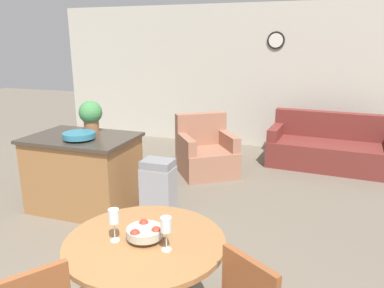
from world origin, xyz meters
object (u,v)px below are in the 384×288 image
Objects in this scene: fruit_bowl at (145,232)px; kitchen_island at (84,172)px; teal_bowl at (79,135)px; potted_plant at (91,115)px; trash_bin at (159,192)px; armchair at (206,154)px; dining_table at (146,263)px; couch at (331,149)px; wine_glass_left at (114,217)px; wine_glass_right at (166,226)px.

kitchen_island is at bearing 134.63° from fruit_bowl.
potted_plant is at bearing 102.07° from teal_bowl.
fruit_bowl is at bearing -45.37° from kitchen_island.
trash_bin is 0.67× the size of armchair.
dining_table is 2.71× the size of potted_plant.
dining_table is at bearing -45.38° from kitchen_island.
dining_table is 4.56m from couch.
wine_glass_left is at bearing -118.64° from armchair.
fruit_bowl is 0.32× the size of trash_bin.
kitchen_island is 1.67× the size of trash_bin.
wine_glass_left and wine_glass_right have the same top height.
trash_bin is 0.37× the size of couch.
wine_glass_left is 0.18× the size of kitchen_island.
couch is 1.79× the size of armchair.
trash_bin is at bearing 115.77° from wine_glass_right.
armchair is at bearing 100.18° from dining_table.
teal_bowl reaches higher than trash_bin.
potted_plant is at bearing -135.37° from couch.
fruit_bowl is 4.58m from couch.
armchair reaches higher than fruit_bowl.
potted_plant is at bearing 132.93° from wine_glass_right.
wine_glass_right is at bearing 0.65° from wine_glass_left.
wine_glass_right is 0.57× the size of potted_plant.
potted_plant is 0.35× the size of armchair.
trash_bin is at bearing 111.28° from fruit_bowl.
wine_glass_right reaches higher than armchair.
couch is (1.25, 4.37, -0.29)m from dining_table.
kitchen_island is at bearing 118.64° from teal_bowl.
kitchen_island reaches higher than trash_bin.
potted_plant is 3.90m from couch.
armchair is at bearing 62.61° from teal_bowl.
potted_plant reaches higher than wine_glass_left.
couch is at bearing 42.89° from kitchen_island.
armchair is (0.96, 1.86, -0.67)m from teal_bowl.
teal_bowl is 1.13m from trash_bin.
trash_bin is at bearing 104.75° from wine_glass_left.
wine_glass_left is (-0.18, -0.07, 0.11)m from fruit_bowl.
couch reaches higher than fruit_bowl.
couch is at bearing 74.02° from fruit_bowl.
potted_plant is at bearing 130.97° from fruit_bowl.
potted_plant is 0.19× the size of couch.
teal_bowl reaches higher than dining_table.
fruit_bowl is at bearing 159.24° from wine_glass_right.
armchair is at bearing 100.20° from fruit_bowl.
kitchen_island reaches higher than armchair.
wine_glass_left is 4.71m from couch.
teal_bowl reaches higher than wine_glass_right.
dining_table is at bearing -68.74° from trash_bin.
wine_glass_left is 0.11× the size of couch.
teal_bowl is (0.08, -0.15, 0.51)m from kitchen_island.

